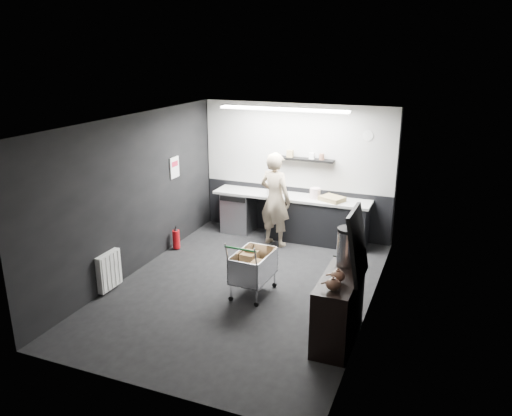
% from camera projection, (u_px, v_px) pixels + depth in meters
% --- Properties ---
extents(floor, '(5.50, 5.50, 0.00)m').
position_uv_depth(floor, '(244.00, 287.00, 8.12)').
color(floor, black).
rests_on(floor, ground).
extents(ceiling, '(5.50, 5.50, 0.00)m').
position_uv_depth(ceiling, '(242.00, 121.00, 7.30)').
color(ceiling, white).
rests_on(ceiling, wall_back).
extents(wall_back, '(5.50, 0.00, 5.50)m').
position_uv_depth(wall_back, '(296.00, 170.00, 10.14)').
color(wall_back, black).
rests_on(wall_back, floor).
extents(wall_front, '(5.50, 0.00, 5.50)m').
position_uv_depth(wall_front, '(141.00, 282.00, 5.28)').
color(wall_front, black).
rests_on(wall_front, floor).
extents(wall_left, '(0.00, 5.50, 5.50)m').
position_uv_depth(wall_left, '(134.00, 195.00, 8.42)').
color(wall_left, black).
rests_on(wall_left, floor).
extents(wall_right, '(0.00, 5.50, 5.50)m').
position_uv_depth(wall_right, '(374.00, 225.00, 7.00)').
color(wall_right, black).
rests_on(wall_right, floor).
extents(kitchen_wall_panel, '(3.95, 0.02, 1.70)m').
position_uv_depth(kitchen_wall_panel, '(297.00, 146.00, 9.97)').
color(kitchen_wall_panel, '#B4B3AF').
rests_on(kitchen_wall_panel, wall_back).
extents(dado_panel, '(3.95, 0.02, 1.00)m').
position_uv_depth(dado_panel, '(295.00, 210.00, 10.38)').
color(dado_panel, black).
rests_on(dado_panel, wall_back).
extents(floating_shelf, '(1.20, 0.22, 0.04)m').
position_uv_depth(floating_shelf, '(304.00, 159.00, 9.88)').
color(floating_shelf, black).
rests_on(floating_shelf, wall_back).
extents(wall_clock, '(0.20, 0.03, 0.20)m').
position_uv_depth(wall_clock, '(368.00, 136.00, 9.38)').
color(wall_clock, silver).
rests_on(wall_clock, wall_back).
extents(poster, '(0.02, 0.30, 0.40)m').
position_uv_depth(poster, '(175.00, 167.00, 9.50)').
color(poster, white).
rests_on(poster, wall_left).
extents(poster_red_band, '(0.02, 0.22, 0.10)m').
position_uv_depth(poster_red_band, '(175.00, 164.00, 9.48)').
color(poster_red_band, '#BA1731').
rests_on(poster_red_band, poster).
extents(radiator, '(0.10, 0.50, 0.60)m').
position_uv_depth(radiator, '(109.00, 271.00, 7.91)').
color(radiator, silver).
rests_on(radiator, wall_left).
extents(ceiling_strip, '(2.40, 0.20, 0.04)m').
position_uv_depth(ceiling_strip, '(283.00, 109.00, 8.95)').
color(ceiling_strip, white).
rests_on(ceiling_strip, ceiling).
extents(prep_counter, '(3.20, 0.61, 0.90)m').
position_uv_depth(prep_counter, '(297.00, 217.00, 10.08)').
color(prep_counter, black).
rests_on(prep_counter, floor).
extents(person, '(0.77, 0.62, 1.86)m').
position_uv_depth(person, '(275.00, 199.00, 9.64)').
color(person, beige).
rests_on(person, floor).
extents(shopping_cart, '(0.55, 0.88, 0.95)m').
position_uv_depth(shopping_cart, '(253.00, 268.00, 7.77)').
color(shopping_cart, silver).
rests_on(shopping_cart, floor).
extents(sideboard, '(0.52, 1.22, 1.82)m').
position_uv_depth(sideboard, '(340.00, 299.00, 6.53)').
color(sideboard, black).
rests_on(sideboard, floor).
extents(fire_extinguisher, '(0.14, 0.14, 0.45)m').
position_uv_depth(fire_extinguisher, '(176.00, 239.00, 9.61)').
color(fire_extinguisher, red).
rests_on(fire_extinguisher, floor).
extents(cardboard_box, '(0.54, 0.49, 0.09)m').
position_uv_depth(cardboard_box, '(332.00, 199.00, 9.63)').
color(cardboard_box, '#9A8452').
rests_on(cardboard_box, prep_counter).
extents(pink_tub, '(0.21, 0.21, 0.21)m').
position_uv_depth(pink_tub, '(315.00, 193.00, 9.78)').
color(pink_tub, '#F5D4D4').
rests_on(pink_tub, prep_counter).
extents(white_container, '(0.24, 0.22, 0.18)m').
position_uv_depth(white_container, '(272.00, 190.00, 10.05)').
color(white_container, silver).
rests_on(white_container, prep_counter).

